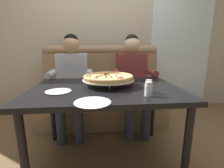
% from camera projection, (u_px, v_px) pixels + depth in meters
% --- Properties ---
extents(ground_plane, '(16.00, 16.00, 0.00)m').
position_uv_depth(ground_plane, '(106.00, 158.00, 1.67)').
color(ground_plane, brown).
extents(back_wall_with_window, '(6.00, 0.12, 2.80)m').
position_uv_depth(back_wall_with_window, '(100.00, 29.00, 2.82)').
color(back_wall_with_window, '#BCB29E').
rests_on(back_wall_with_window, ground_plane).
extents(window_panel, '(1.10, 0.02, 2.80)m').
position_uv_depth(window_panel, '(182.00, 30.00, 2.88)').
color(window_panel, white).
rests_on(window_panel, ground_plane).
extents(booth_bench, '(1.78, 0.78, 1.13)m').
position_uv_depth(booth_bench, '(102.00, 95.00, 2.49)').
color(booth_bench, '#937556').
rests_on(booth_bench, ground_plane).
extents(dining_table, '(1.34, 0.94, 0.75)m').
position_uv_depth(dining_table, '(106.00, 96.00, 1.52)').
color(dining_table, black).
rests_on(dining_table, ground_plane).
extents(diner_left, '(0.54, 0.64, 1.27)m').
position_uv_depth(diner_left, '(72.00, 78.00, 2.13)').
color(diner_left, '#2D3342').
rests_on(diner_left, ground_plane).
extents(diner_right, '(0.54, 0.64, 1.27)m').
position_uv_depth(diner_right, '(132.00, 77.00, 2.20)').
color(diner_right, '#2D3342').
rests_on(diner_right, ground_plane).
extents(pizza, '(0.50, 0.50, 0.11)m').
position_uv_depth(pizza, '(108.00, 78.00, 1.57)').
color(pizza, silver).
rests_on(pizza, dining_table).
extents(shaker_parmesan, '(0.05, 0.05, 0.10)m').
position_uv_depth(shaker_parmesan, '(149.00, 87.00, 1.33)').
color(shaker_parmesan, white).
rests_on(shaker_parmesan, dining_table).
extents(shaker_oregano, '(0.06, 0.06, 0.11)m').
position_uv_depth(shaker_oregano, '(148.00, 90.00, 1.24)').
color(shaker_oregano, white).
rests_on(shaker_oregano, dining_table).
extents(plate_near_left, '(0.21, 0.21, 0.02)m').
position_uv_depth(plate_near_left, '(58.00, 91.00, 1.35)').
color(plate_near_left, white).
rests_on(plate_near_left, dining_table).
extents(plate_near_right, '(0.25, 0.25, 0.02)m').
position_uv_depth(plate_near_right, '(92.00, 101.00, 1.09)').
color(plate_near_right, white).
rests_on(plate_near_right, dining_table).
extents(patio_chair, '(0.41, 0.42, 0.86)m').
position_uv_depth(patio_chair, '(172.00, 73.00, 3.75)').
color(patio_chair, black).
rests_on(patio_chair, ground_plane).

